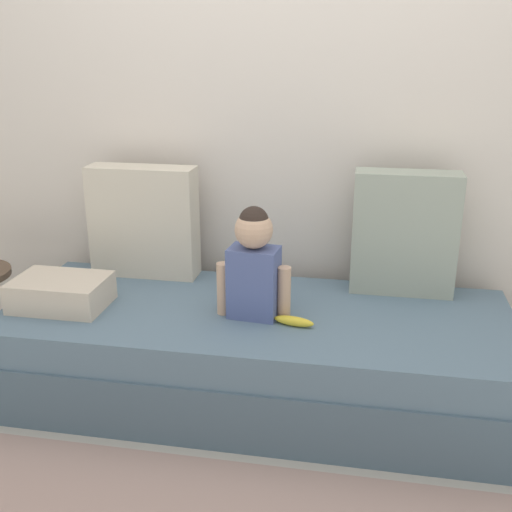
# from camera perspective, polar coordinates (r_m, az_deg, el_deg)

# --- Properties ---
(ground_plane) EXTENTS (12.00, 12.00, 0.00)m
(ground_plane) POSITION_cam_1_polar(r_m,az_deg,el_deg) (2.86, 0.02, -12.71)
(ground_plane) COLOR #B2ADA3
(back_wall) EXTENTS (5.46, 0.10, 2.35)m
(back_wall) POSITION_cam_1_polar(r_m,az_deg,el_deg) (3.01, 2.03, 12.77)
(back_wall) COLOR silver
(back_wall) RESTS_ON ground
(couch) EXTENTS (2.26, 0.88, 0.42)m
(couch) POSITION_cam_1_polar(r_m,az_deg,el_deg) (2.76, 0.02, -9.08)
(couch) COLOR #495F70
(couch) RESTS_ON ground
(throw_pillow_left) EXTENTS (0.52, 0.16, 0.54)m
(throw_pillow_left) POSITION_cam_1_polar(r_m,az_deg,el_deg) (3.04, -10.42, 3.18)
(throw_pillow_left) COLOR beige
(throw_pillow_left) RESTS_ON couch
(throw_pillow_right) EXTENTS (0.47, 0.16, 0.56)m
(throw_pillow_right) POSITION_cam_1_polar(r_m,az_deg,el_deg) (2.85, 13.68, 2.08)
(throw_pillow_right) COLOR #99A393
(throw_pillow_right) RESTS_ON couch
(toddler) EXTENTS (0.32, 0.16, 0.48)m
(toddler) POSITION_cam_1_polar(r_m,az_deg,el_deg) (2.53, -0.24, -0.67)
(toddler) COLOR #4C5B93
(toddler) RESTS_ON couch
(banana) EXTENTS (0.18, 0.07, 0.04)m
(banana) POSITION_cam_1_polar(r_m,az_deg,el_deg) (2.52, 3.55, -6.09)
(banana) COLOR yellow
(banana) RESTS_ON couch
(folded_blanket) EXTENTS (0.40, 0.28, 0.13)m
(folded_blanket) POSITION_cam_1_polar(r_m,az_deg,el_deg) (2.81, -17.73, -3.25)
(folded_blanket) COLOR beige
(folded_blanket) RESTS_ON couch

